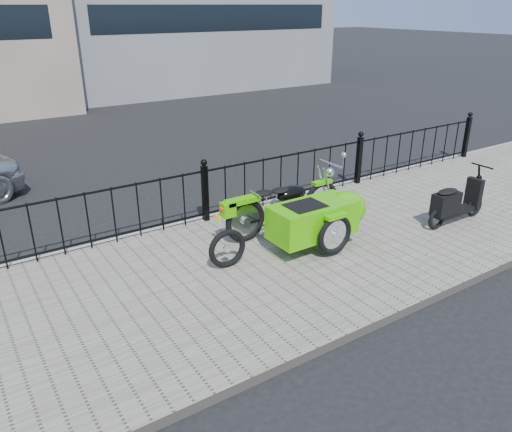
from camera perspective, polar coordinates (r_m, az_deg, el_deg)
ground at (r=7.56m, az=-1.03°, el=-4.57°), size 120.00×120.00×0.00m
sidewalk at (r=7.17m, az=1.12°, el=-5.70°), size 30.00×3.80×0.12m
curb at (r=8.67m, az=-6.12°, el=-0.51°), size 30.00×0.10×0.12m
iron_fence at (r=8.36m, az=-5.83°, el=2.49°), size 14.11×0.11×1.08m
motorcycle_sidecar at (r=7.58m, az=6.85°, el=0.29°), size 2.28×1.48×0.98m
scooter at (r=8.84m, az=21.71°, el=1.32°), size 1.37×0.40×0.93m
spare_tire at (r=6.90m, az=-3.31°, el=-3.73°), size 0.57×0.09×0.57m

